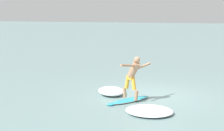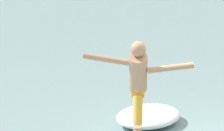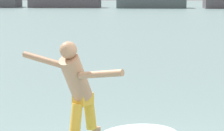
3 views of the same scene
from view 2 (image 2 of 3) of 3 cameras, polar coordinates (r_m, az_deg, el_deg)
surfer at (r=8.09m, az=2.81°, el=-1.96°), size 1.52×1.05×1.71m
wave_foam_at_tail at (r=9.69m, az=3.95°, el=-5.45°), size 1.75×1.67×0.29m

